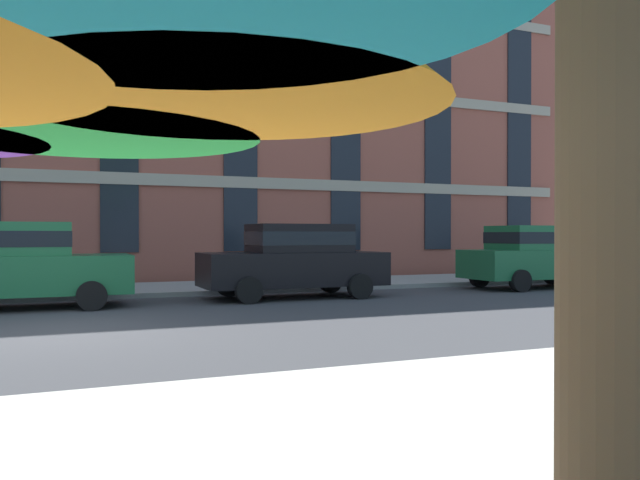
{
  "coord_description": "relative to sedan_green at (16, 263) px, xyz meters",
  "views": [
    {
      "loc": [
        0.12,
        -10.61,
        1.52
      ],
      "look_at": [
        5.89,
        3.2,
        1.4
      ],
      "focal_mm": 35.49,
      "sensor_mm": 36.0,
      "label": 1
    }
  ],
  "objects": [
    {
      "name": "sedan_black",
      "position": [
        6.1,
        0.0,
        0.0
      ],
      "size": [
        4.4,
        1.98,
        1.78
      ],
      "color": "black",
      "rests_on": "ground"
    },
    {
      "name": "sedan_green",
      "position": [
        0.0,
        0.0,
        0.0
      ],
      "size": [
        4.4,
        1.98,
        1.78
      ],
      "color": "#195933",
      "rests_on": "ground"
    },
    {
      "name": "apartment_building",
      "position": [
        0.65,
        11.29,
        8.65
      ],
      "size": [
        37.01,
        12.08,
        19.2
      ],
      "color": "#934C3D",
      "rests_on": "ground"
    },
    {
      "name": "ground_plane",
      "position": [
        0.65,
        -3.7,
        -0.95
      ],
      "size": [
        120.0,
        120.0,
        0.0
      ],
      "primitive_type": "plane",
      "color": "#38383A"
    },
    {
      "name": "sidewalk_far",
      "position": [
        0.65,
        3.1,
        -0.89
      ],
      "size": [
        56.0,
        3.6,
        0.12
      ],
      "primitive_type": "cube",
      "color": "gray",
      "rests_on": "ground"
    },
    {
      "name": "sedan_green_midblock",
      "position": [
        13.47,
        0.0,
        0.0
      ],
      "size": [
        4.4,
        1.98,
        1.78
      ],
      "color": "#195933",
      "rests_on": "ground"
    }
  ]
}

